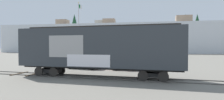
# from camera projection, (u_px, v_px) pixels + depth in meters

# --- Properties ---
(ground_plane) EXTENTS (260.00, 260.00, 0.00)m
(ground_plane) POSITION_uv_depth(u_px,v_px,m) (105.00, 78.00, 17.22)
(ground_plane) COLOR slate
(track) EXTENTS (59.95, 6.05, 0.08)m
(track) POSITION_uv_depth(u_px,v_px,m) (102.00, 77.00, 17.24)
(track) COLOR #4C4742
(track) RESTS_ON ground_plane
(freight_car) EXTENTS (15.96, 3.85, 5.01)m
(freight_car) POSITION_uv_depth(u_px,v_px,m) (98.00, 48.00, 17.25)
(freight_car) COLOR #33383D
(freight_car) RESTS_ON ground_plane
(flagpole) EXTENTS (0.18, 1.32, 9.77)m
(flagpole) POSITION_uv_depth(u_px,v_px,m) (79.00, 28.00, 27.97)
(flagpole) COLOR silver
(flagpole) RESTS_ON ground_plane
(hillside) EXTENTS (114.78, 40.69, 16.56)m
(hillside) POSITION_uv_depth(u_px,v_px,m) (136.00, 39.00, 87.53)
(hillside) COLOR silver
(hillside) RESTS_ON ground_plane
(parked_car_silver) EXTENTS (4.88, 2.56, 1.72)m
(parked_car_silver) POSITION_uv_depth(u_px,v_px,m) (84.00, 62.00, 23.82)
(parked_car_silver) COLOR #B7BABF
(parked_car_silver) RESTS_ON ground_plane
(parked_car_red) EXTENTS (4.56, 1.86, 1.79)m
(parked_car_red) POSITION_uv_depth(u_px,v_px,m) (129.00, 63.00, 22.62)
(parked_car_red) COLOR #B21E1E
(parked_car_red) RESTS_ON ground_plane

